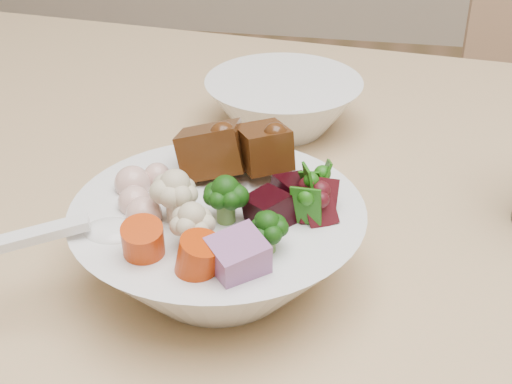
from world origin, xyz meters
TOP-DOWN VIEW (x-y plane):
  - food_bowl at (-0.38, 0.10)m, footprint 0.22×0.22m
  - soup_spoon at (-0.46, 0.05)m, footprint 0.12×0.07m
  - side_bowl at (-0.37, 0.37)m, footprint 0.17×0.17m

SIDE VIEW (x-z plane):
  - side_bowl at x=-0.37m, z-range 0.81..0.87m
  - food_bowl at x=-0.38m, z-range 0.79..0.91m
  - soup_spoon at x=-0.46m, z-range 0.86..0.89m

